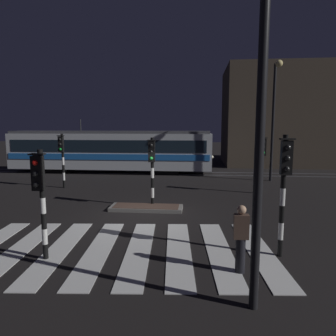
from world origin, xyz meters
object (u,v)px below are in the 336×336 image
at_px(traffic_light_corner_far_left, 62,153).
at_px(street_lamp_trackside_right, 274,108).
at_px(traffic_light_median_centre, 152,162).
at_px(traffic_light_corner_near_right, 284,178).
at_px(traffic_light_corner_far_right, 263,156).
at_px(pedestrian_waiting_at_kerb, 241,239).
at_px(street_lamp_near_kerb, 265,81).
at_px(tram, 111,150).
at_px(traffic_light_kerb_mid_left, 40,189).

height_order(traffic_light_corner_far_left, street_lamp_trackside_right, street_lamp_trackside_right).
xyz_separation_m(traffic_light_median_centre, traffic_light_corner_near_right, (4.31, -4.80, 0.18)).
distance_m(traffic_light_corner_far_right, street_lamp_trackside_right, 4.98).
bearing_deg(traffic_light_median_centre, pedestrian_waiting_at_kerb, -62.19).
xyz_separation_m(traffic_light_corner_far_left, street_lamp_near_kerb, (8.99, -11.42, 2.27)).
relative_size(traffic_light_corner_near_right, street_lamp_trackside_right, 0.44).
xyz_separation_m(street_lamp_trackside_right, pedestrian_waiting_at_kerb, (-3.74, -13.14, -3.90)).
bearing_deg(pedestrian_waiting_at_kerb, traffic_light_corner_far_right, 75.84).
relative_size(traffic_light_corner_near_right, traffic_light_corner_far_left, 1.06).
bearing_deg(street_lamp_near_kerb, traffic_light_corner_far_right, 78.37).
bearing_deg(tram, traffic_light_kerb_mid_left, -80.22).
bearing_deg(traffic_light_kerb_mid_left, street_lamp_trackside_right, 55.51).
xyz_separation_m(traffic_light_median_centre, tram, (-4.83, 10.20, -0.31)).
bearing_deg(pedestrian_waiting_at_kerb, traffic_light_corner_far_left, 132.71).
relative_size(traffic_light_corner_far_right, street_lamp_near_kerb, 0.45).
bearing_deg(tram, traffic_light_corner_far_left, -99.14).
bearing_deg(traffic_light_median_centre, traffic_light_corner_far_left, 146.68).
distance_m(traffic_light_median_centre, street_lamp_trackside_right, 10.37).
xyz_separation_m(traffic_light_corner_near_right, traffic_light_kerb_mid_left, (-6.41, -0.85, -0.25)).
height_order(street_lamp_near_kerb, tram, street_lamp_near_kerb).
bearing_deg(traffic_light_median_centre, traffic_light_corner_far_right, 32.23).
height_order(traffic_light_median_centre, traffic_light_kerb_mid_left, traffic_light_median_centre).
height_order(traffic_light_corner_near_right, street_lamp_near_kerb, street_lamp_near_kerb).
height_order(traffic_light_corner_far_right, pedestrian_waiting_at_kerb, traffic_light_corner_far_right).
relative_size(traffic_light_corner_far_left, street_lamp_near_kerb, 0.46).
relative_size(traffic_light_corner_near_right, traffic_light_kerb_mid_left, 1.13).
relative_size(street_lamp_near_kerb, street_lamp_trackside_right, 0.90).
relative_size(street_lamp_near_kerb, pedestrian_waiting_at_kerb, 4.01).
bearing_deg(traffic_light_corner_far_right, traffic_light_corner_far_left, 177.73).
bearing_deg(pedestrian_waiting_at_kerb, street_lamp_near_kerb, -87.76).
height_order(street_lamp_near_kerb, street_lamp_trackside_right, street_lamp_trackside_right).
distance_m(traffic_light_median_centre, traffic_light_corner_far_left, 7.00).
height_order(traffic_light_corner_near_right, tram, tram).
bearing_deg(street_lamp_near_kerb, street_lamp_trackside_right, 76.13).
distance_m(traffic_light_corner_near_right, pedestrian_waiting_at_kerb, 2.10).
relative_size(traffic_light_kerb_mid_left, tram, 0.19).
relative_size(traffic_light_corner_near_right, traffic_light_corner_far_right, 1.08).
relative_size(street_lamp_trackside_right, tram, 0.48).
xyz_separation_m(traffic_light_kerb_mid_left, street_lamp_trackside_right, (8.91, 12.97, 2.80)).
xyz_separation_m(traffic_light_corner_far_left, pedestrian_waiting_at_kerb, (8.92, -9.67, -1.22)).
distance_m(traffic_light_median_centre, street_lamp_near_kerb, 8.51).
distance_m(traffic_light_corner_near_right, tram, 17.58).
bearing_deg(traffic_light_corner_far_right, street_lamp_trackside_right, 70.12).
distance_m(traffic_light_corner_far_right, street_lamp_near_kerb, 11.44).
relative_size(traffic_light_median_centre, street_lamp_trackside_right, 0.41).
height_order(street_lamp_near_kerb, pedestrian_waiting_at_kerb, street_lamp_near_kerb).
distance_m(traffic_light_kerb_mid_left, tram, 16.09).
relative_size(traffic_light_median_centre, traffic_light_kerb_mid_left, 1.04).
bearing_deg(street_lamp_near_kerb, traffic_light_kerb_mid_left, 159.87).
height_order(street_lamp_trackside_right, tram, street_lamp_trackside_right).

